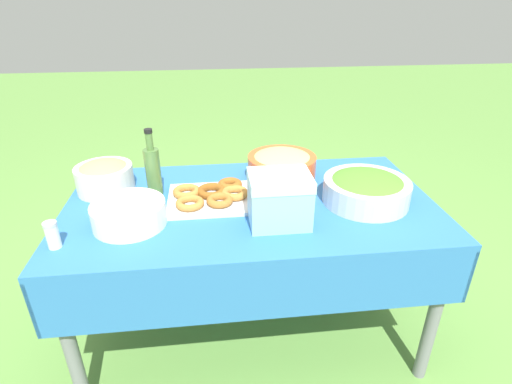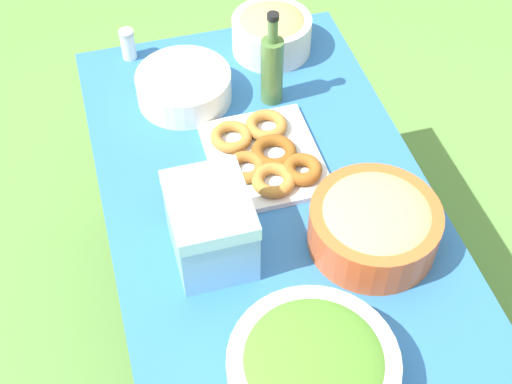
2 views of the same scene
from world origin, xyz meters
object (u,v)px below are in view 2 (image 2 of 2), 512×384
at_px(pasta_bowl, 374,224).
at_px(donut_platter, 265,156).
at_px(bread_bowl, 272,31).
at_px(olive_oil_bottle, 272,68).
at_px(plate_stack, 184,87).
at_px(cooler_box, 210,226).
at_px(salad_bowl, 313,368).

xyz_separation_m(pasta_bowl, donut_platter, (0.31, 0.17, -0.05)).
height_order(donut_platter, bread_bowl, bread_bowl).
distance_m(donut_platter, olive_oil_bottle, 0.26).
distance_m(plate_stack, bread_bowl, 0.33).
bearing_deg(cooler_box, bread_bowl, -26.71).
height_order(donut_platter, plate_stack, plate_stack).
height_order(salad_bowl, pasta_bowl, pasta_bowl).
relative_size(pasta_bowl, plate_stack, 1.15).
bearing_deg(cooler_box, salad_bowl, -162.37).
distance_m(olive_oil_bottle, cooler_box, 0.54).
bearing_deg(plate_stack, cooler_box, 174.86).
relative_size(pasta_bowl, bread_bowl, 1.28).
relative_size(salad_bowl, cooler_box, 1.56).
bearing_deg(pasta_bowl, salad_bowl, 140.21).
height_order(pasta_bowl, bread_bowl, pasta_bowl).
relative_size(olive_oil_bottle, bread_bowl, 1.21).
height_order(plate_stack, bread_bowl, bread_bowl).
bearing_deg(salad_bowl, bread_bowl, -12.11).
bearing_deg(olive_oil_bottle, donut_platter, 159.82).
bearing_deg(bread_bowl, olive_oil_bottle, 163.62).
xyz_separation_m(donut_platter, cooler_box, (-0.24, 0.20, 0.07)).
relative_size(olive_oil_bottle, cooler_box, 1.29).
distance_m(salad_bowl, bread_bowl, 1.07).
bearing_deg(donut_platter, salad_bowl, 172.59).
height_order(pasta_bowl, donut_platter, pasta_bowl).
distance_m(olive_oil_bottle, bread_bowl, 0.22).
bearing_deg(pasta_bowl, cooler_box, 78.68).
height_order(salad_bowl, plate_stack, salad_bowl).
height_order(donut_platter, cooler_box, cooler_box).
height_order(pasta_bowl, cooler_box, cooler_box).
distance_m(donut_platter, plate_stack, 0.33).
bearing_deg(cooler_box, pasta_bowl, -101.32).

